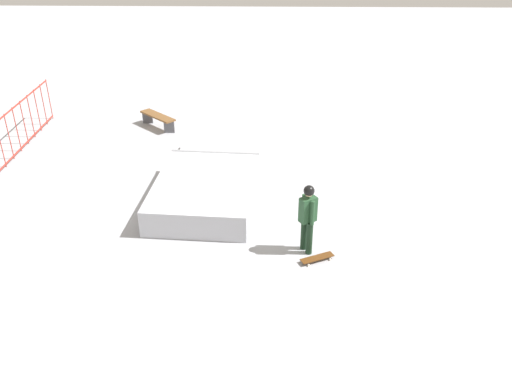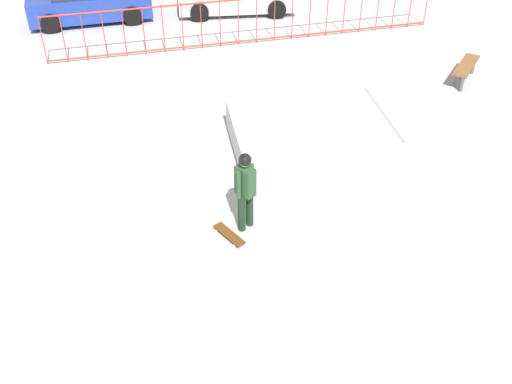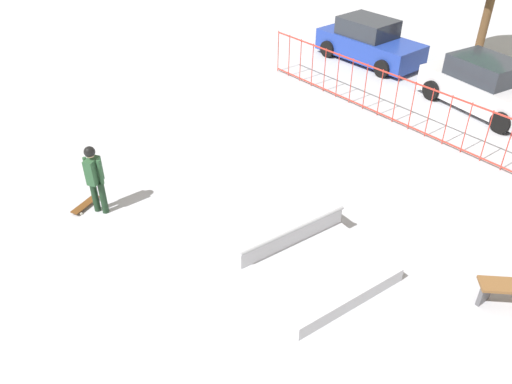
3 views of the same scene
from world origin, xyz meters
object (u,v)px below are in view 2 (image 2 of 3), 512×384
Objects in this scene: park_bench at (466,68)px; skate_ramp at (328,132)px; parked_car_blue at (87,0)px; skater at (245,186)px; skateboard at (229,234)px.

skate_ramp is at bearing -155.07° from park_bench.
skate_ramp is at bearing -62.64° from parked_car_blue.
parked_car_blue reaches higher than skate_ramp.
skater is 12.57m from parked_car_blue.
park_bench is (7.98, 5.08, 0.28)m from skateboard.
skate_ramp is 5.46m from park_bench.
skater reaches higher than parked_car_blue.
skate_ramp reaches higher than park_bench.
skateboard is (-0.39, -0.23, -0.93)m from skater.
skater is 2.13× the size of skateboard.
skater is at bearing -147.42° from park_bench.
skater is (-2.64, -2.55, 0.69)m from skate_ramp.
skate_ramp is 3.73m from skater.
skate_ramp is at bearing -72.75° from skateboard.
park_bench is 12.66m from parked_car_blue.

